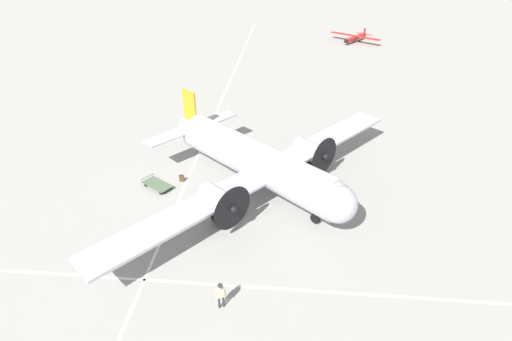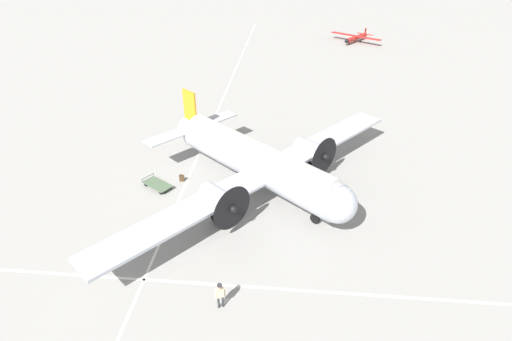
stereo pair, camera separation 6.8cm
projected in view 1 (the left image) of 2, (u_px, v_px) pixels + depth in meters
The scene contains 8 objects.
ground_plane at pixel (256, 189), 30.32m from camera, with size 300.00×300.00×0.00m, color gray.
apron_line_eastwest at pixel (241, 286), 22.13m from camera, with size 120.00×0.16×0.01m.
apron_line_northsouth at pixel (185, 186), 30.72m from camera, with size 0.16×120.00×0.01m.
airliner_main at pixel (260, 163), 28.74m from camera, with size 19.80×22.54×5.82m.
crew_foreground at pixel (221, 293), 20.39m from camera, with size 0.52×0.36×1.63m.
suitcase_near_door at pixel (182, 178), 31.13m from camera, with size 0.37×0.13×0.61m.
baggage_cart at pixel (157, 184), 30.39m from camera, with size 2.59×2.26×0.56m.
light_aircraft_distant at pixel (355, 38), 68.86m from camera, with size 8.08×6.97×1.83m.
Camera 1 is at (2.15, -25.05, 17.02)m, focal length 28.00 mm.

